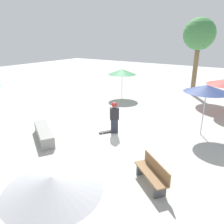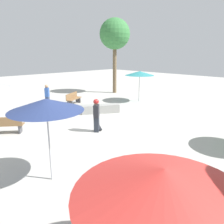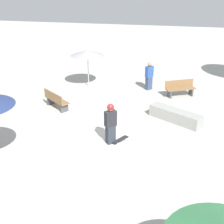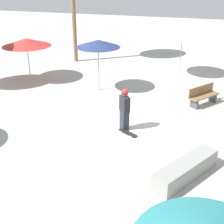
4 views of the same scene
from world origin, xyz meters
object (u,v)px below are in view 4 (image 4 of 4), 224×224
Objects in this scene: concrete_ledge at (186,169)px; shade_umbrella_white at (183,35)px; skateboard at (128,133)px; skater_main at (125,108)px; shade_umbrella_red at (26,42)px; bench_far at (203,96)px; shade_umbrella_navy at (98,44)px.

shade_umbrella_white reaches higher than concrete_ledge.
concrete_ledge reaches higher than skateboard.
shade_umbrella_red reaches higher than skater_main.
shade_umbrella_white is (7.29, -1.33, 1.42)m from skater_main.
bench_far is at bearing -160.25° from shade_umbrella_white.
shade_umbrella_red is (4.16, 6.42, 1.17)m from skater_main.
skater_main is 2.06× the size of skateboard.
concrete_ledge is 7.99m from shade_umbrella_navy.
bench_far is 5.40m from shade_umbrella_navy.
skateboard is 0.31× the size of shade_umbrella_red.
shade_umbrella_navy is at bearing 152.74° from skateboard.
bench_far is at bearing 98.62° from skater_main.
shade_umbrella_red is at bearing 53.64° from concrete_ledge.
skater_main is 0.65× the size of shade_umbrella_navy.
skater_main is at bearing -148.35° from shade_umbrella_navy.
shade_umbrella_white reaches higher than skateboard.
shade_umbrella_white is 0.97× the size of shade_umbrella_red.
bench_far is at bearing -2.86° from concrete_ledge.
shade_umbrella_navy reaches higher than bench_far.
bench_far is at bearing -94.52° from shade_umbrella_navy.
skater_main is at bearing 154.25° from skateboard.
shade_umbrella_red is (4.50, 6.64, 1.99)m from skateboard.
shade_umbrella_red reaches higher than bench_far.
skateboard is 3.05m from concrete_ledge.
shade_umbrella_white is 5.09m from shade_umbrella_navy.
bench_far is 0.60× the size of shade_umbrella_red.
skater_main is 0.66× the size of shade_umbrella_white.
shade_umbrella_red is at bearing 176.81° from skateboard.
skateboard is 0.32× the size of shade_umbrella_white.
skateboard is at bearing 171.77° from shade_umbrella_white.
skater_main is 7.54m from shade_umbrella_white.
shade_umbrella_white is (7.63, -1.10, 2.24)m from skateboard.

